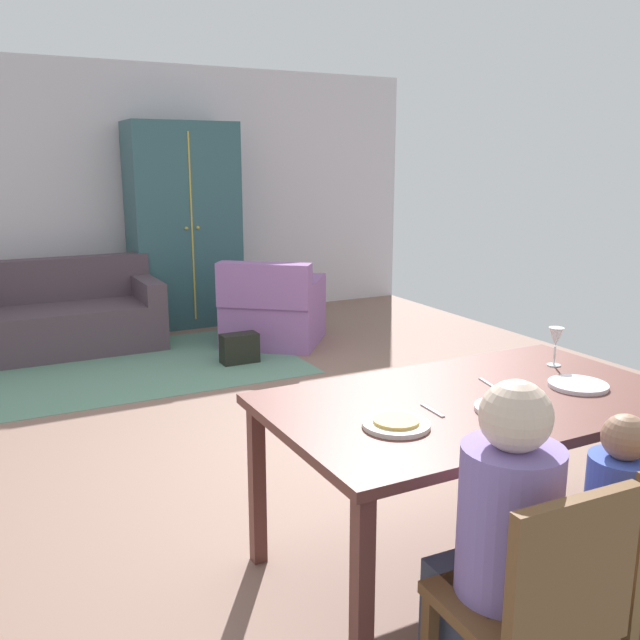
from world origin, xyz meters
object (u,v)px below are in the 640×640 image
wine_glass (556,339)px  plate_near_woman (578,385)px  person_man (497,565)px  armoire (184,226)px  couch (53,319)px  handbag (240,348)px  plate_near_man (396,425)px  dining_table (475,413)px  armchair (273,311)px  person_child (606,550)px  plate_near_child (507,409)px  dining_chair_man (538,604)px

wine_glass → plate_near_woman: bearing=-117.6°
person_man → armoire: armoire is taller
wine_glass → couch: bearing=112.4°
handbag → couch: bearing=139.7°
plate_near_woman → couch: bearing=109.5°
wine_glass → plate_near_man: bearing=-164.7°
wine_glass → dining_table: bearing=-163.8°
armchair → plate_near_woman: bearing=-93.8°
couch → armchair: (1.88, -0.70, 0.02)m
plate_near_woman → couch: 4.88m
dining_table → person_child: size_ratio=1.86×
plate_near_child → person_child: person_child is taller
plate_near_man → person_child: size_ratio=0.27×
person_man → couch: bearing=97.5°
person_man → couch: person_man is taller
plate_near_woman → person_child: person_child is taller
wine_glass → handbag: 3.25m
dining_chair_man → couch: 5.38m
handbag → dining_chair_man: bearing=-99.4°
dining_chair_man → person_man: 0.18m
plate_near_woman → person_man: bearing=-148.4°
dining_table → plate_near_man: 0.49m
person_man → person_child: 0.48m
plate_near_man → armchair: 4.10m
plate_near_man → person_man: size_ratio=0.23×
armoire → handbag: size_ratio=6.56×
plate_near_child → armchair: armchair is taller
person_child → couch: 5.29m
plate_near_child → armchair: bearing=79.5°
dining_table → armchair: (0.73, 3.78, -0.37)m
dining_chair_man → couch: dining_chair_man is taller
wine_glass → armchair: bearing=88.2°
handbag → wine_glass: bearing=-82.6°
person_man → handbag: size_ratio=3.47×
plate_near_woman → armoire: bearing=92.5°
person_child → armchair: size_ratio=0.77×
couch → dining_chair_man: bearing=-82.8°
dining_table → dining_chair_man: dining_chair_man is taller
wine_glass → armchair: 3.64m
plate_near_child → armoire: armoire is taller
plate_near_child → armchair: size_ratio=0.21×
dining_table → armchair: 3.86m
dining_chair_man → handbag: bearing=80.6°
plate_near_man → handbag: plate_near_man is taller
dining_table → handbag: bearing=86.3°
person_man → armoire: (0.73, 5.66, 0.54)m
handbag → person_child: bearing=-93.0°
plate_near_man → armchair: bearing=72.8°
plate_near_woman → handbag: (-0.26, 3.42, -0.64)m
person_child → couch: size_ratio=0.49×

